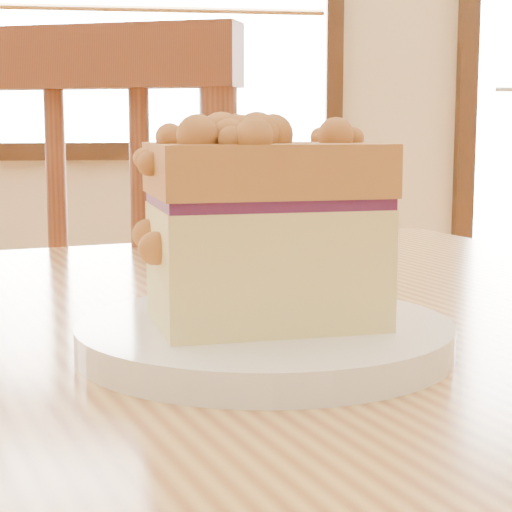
{
  "coord_description": "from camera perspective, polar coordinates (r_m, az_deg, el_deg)",
  "views": [
    {
      "loc": [
        0.12,
        -0.16,
        0.87
      ],
      "look_at": [
        0.2,
        0.34,
        0.8
      ],
      "focal_mm": 62.0,
      "sensor_mm": 36.0,
      "label": 1
    }
  ],
  "objects": [
    {
      "name": "cafe_chair_main",
      "position": [
        1.16,
        -8.56,
        -10.58
      ],
      "size": [
        0.59,
        0.59,
        0.99
      ],
      "rotation": [
        0.0,
        0.0,
        2.72
      ],
      "color": "brown",
      "rests_on": "ground"
    },
    {
      "name": "cake_slice",
      "position": [
        0.48,
        0.6,
        2.28
      ],
      "size": [
        0.14,
        0.1,
        0.12
      ],
      "rotation": [
        0.0,
        0.0,
        0.09
      ],
      "color": "#E5D381",
      "rests_on": "plate"
    },
    {
      "name": "plate",
      "position": [
        0.49,
        0.55,
        -5.29
      ],
      "size": [
        0.21,
        0.21,
        0.02
      ],
      "color": "white",
      "rests_on": "cafe_table_main"
    }
  ]
}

